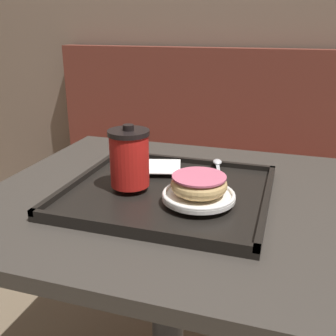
% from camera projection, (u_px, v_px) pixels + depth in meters
% --- Properties ---
extents(booth_bench, '(1.39, 0.44, 1.00)m').
position_uv_depth(booth_bench, '(192.00, 201.00, 1.84)').
color(booth_bench, brown).
rests_on(booth_bench, ground_plane).
extents(cafe_table, '(0.79, 0.72, 0.75)m').
position_uv_depth(cafe_table, '(168.00, 264.00, 0.94)').
color(cafe_table, '#38332D').
rests_on(cafe_table, ground_plane).
extents(serving_tray, '(0.43, 0.39, 0.02)m').
position_uv_depth(serving_tray, '(168.00, 192.00, 0.85)').
color(serving_tray, black).
rests_on(serving_tray, cafe_table).
extents(napkin_paper, '(0.14, 0.13, 0.00)m').
position_uv_depth(napkin_paper, '(156.00, 166.00, 0.96)').
color(napkin_paper, white).
rests_on(napkin_paper, serving_tray).
extents(coffee_cup_front, '(0.09, 0.09, 0.13)m').
position_uv_depth(coffee_cup_front, '(129.00, 158.00, 0.83)').
color(coffee_cup_front, red).
rests_on(coffee_cup_front, serving_tray).
extents(plate_with_chocolate_donut, '(0.15, 0.15, 0.01)m').
position_uv_depth(plate_with_chocolate_donut, '(199.00, 195.00, 0.78)').
color(plate_with_chocolate_donut, white).
rests_on(plate_with_chocolate_donut, serving_tray).
extents(donut_chocolate_glazed, '(0.11, 0.11, 0.04)m').
position_uv_depth(donut_chocolate_glazed, '(199.00, 184.00, 0.77)').
color(donut_chocolate_glazed, '#DBB270').
rests_on(donut_chocolate_glazed, plate_with_chocolate_donut).
extents(spoon, '(0.05, 0.14, 0.01)m').
position_uv_depth(spoon, '(218.00, 165.00, 0.96)').
color(spoon, silver).
rests_on(spoon, serving_tray).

